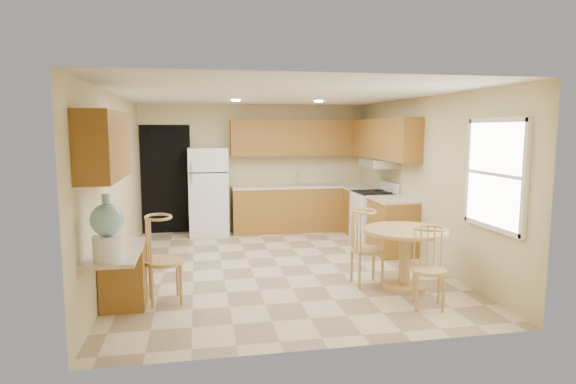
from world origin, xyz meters
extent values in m
plane|color=beige|center=(0.00, 0.00, 0.00)|extent=(5.50, 5.50, 0.00)
cube|color=white|center=(0.00, 0.00, 2.50)|extent=(4.50, 5.50, 0.02)
cube|color=#C7B986|center=(0.00, 2.75, 1.25)|extent=(4.50, 0.02, 2.50)
cube|color=#C7B986|center=(0.00, -2.75, 1.25)|extent=(4.50, 0.02, 2.50)
cube|color=#C7B986|center=(-2.25, 0.00, 1.25)|extent=(0.02, 5.50, 2.50)
cube|color=#C7B986|center=(2.25, 0.00, 1.25)|extent=(0.02, 5.50, 2.50)
cube|color=black|center=(-1.75, 2.73, 1.05)|extent=(0.90, 0.02, 2.10)
cube|color=#9E6A28|center=(0.88, 2.45, 0.43)|extent=(2.75, 0.60, 0.87)
cube|color=beige|center=(0.88, 2.45, 0.89)|extent=(2.75, 0.63, 0.04)
cube|color=#9E6A28|center=(1.95, 1.85, 0.43)|extent=(0.60, 0.59, 0.87)
cube|color=beige|center=(1.95, 1.85, 0.89)|extent=(0.63, 0.59, 0.04)
cube|color=#9E6A28|center=(1.95, 0.40, 0.43)|extent=(0.60, 0.80, 0.87)
cube|color=beige|center=(1.95, 0.40, 0.89)|extent=(0.63, 0.80, 0.04)
cube|color=#9E6A28|center=(0.88, 2.58, 1.85)|extent=(2.75, 0.33, 0.70)
cube|color=#9E6A28|center=(2.08, 1.21, 1.85)|extent=(0.33, 2.42, 0.70)
cube|color=#9E6A28|center=(-2.08, -1.60, 1.85)|extent=(0.33, 1.40, 0.70)
cube|color=silver|center=(0.85, 2.45, 0.91)|extent=(0.78, 0.44, 0.01)
cube|color=silver|center=(2.00, 1.18, 1.42)|extent=(0.50, 0.76, 0.14)
cube|color=#9E6A28|center=(-2.00, -1.32, 0.36)|extent=(0.48, 0.42, 0.72)
cube|color=beige|center=(-2.00, -1.70, 0.75)|extent=(0.50, 1.20, 0.04)
cube|color=white|center=(2.23, -1.85, 1.50)|extent=(0.05, 1.00, 1.20)
cube|color=white|center=(2.22, -1.85, 2.12)|extent=(0.05, 1.10, 0.06)
cube|color=white|center=(2.22, -1.85, 0.88)|extent=(0.05, 1.10, 0.06)
cube|color=white|center=(2.22, -2.38, 1.50)|extent=(0.05, 0.06, 1.28)
cube|color=white|center=(2.22, -1.32, 1.50)|extent=(0.05, 0.06, 1.28)
cylinder|color=white|center=(-0.50, 1.20, 2.48)|extent=(0.14, 0.14, 0.02)
cylinder|color=white|center=(0.90, 1.20, 2.48)|extent=(0.14, 0.14, 0.02)
cube|color=white|center=(-0.95, 2.40, 0.83)|extent=(0.74, 0.69, 1.67)
cube|color=black|center=(-0.95, 2.05, 1.23)|extent=(0.72, 0.01, 0.02)
cube|color=silver|center=(-1.26, 2.04, 1.13)|extent=(0.03, 0.03, 0.18)
cube|color=silver|center=(-1.26, 2.04, 1.33)|extent=(0.03, 0.03, 0.14)
cube|color=white|center=(1.92, 1.18, 0.45)|extent=(0.65, 0.76, 0.90)
cube|color=black|center=(1.92, 1.18, 0.91)|extent=(0.64, 0.75, 0.02)
cube|color=white|center=(2.20, 1.18, 1.00)|extent=(0.06, 0.76, 0.18)
cylinder|color=tan|center=(1.40, -1.29, 0.03)|extent=(0.56, 0.56, 0.06)
cylinder|color=tan|center=(1.40, -1.29, 0.38)|extent=(0.14, 0.14, 0.69)
cylinder|color=tan|center=(1.40, -1.29, 0.75)|extent=(1.05, 1.05, 0.04)
cylinder|color=tan|center=(0.99, -1.04, 0.46)|extent=(0.43, 0.43, 0.04)
cylinder|color=tan|center=(0.84, -0.88, 0.23)|extent=(0.04, 0.04, 0.46)
cylinder|color=tan|center=(1.15, -0.88, 0.23)|extent=(0.04, 0.04, 0.46)
cylinder|color=tan|center=(0.84, -1.19, 0.23)|extent=(0.04, 0.04, 0.46)
cylinder|color=tan|center=(1.15, -1.19, 0.23)|extent=(0.04, 0.04, 0.46)
cylinder|color=tan|center=(1.40, -1.94, 0.43)|extent=(0.40, 0.40, 0.04)
cylinder|color=tan|center=(1.26, -1.79, 0.21)|extent=(0.03, 0.03, 0.43)
cylinder|color=tan|center=(1.54, -1.79, 0.21)|extent=(0.03, 0.03, 0.43)
cylinder|color=tan|center=(1.26, -2.08, 0.21)|extent=(0.03, 0.03, 0.43)
cylinder|color=tan|center=(1.54, -2.08, 0.21)|extent=(0.03, 0.03, 0.43)
cylinder|color=tan|center=(-1.55, -1.20, 0.48)|extent=(0.45, 0.45, 0.04)
cylinder|color=tan|center=(-1.71, -1.04, 0.24)|extent=(0.04, 0.04, 0.48)
cylinder|color=tan|center=(-1.39, -1.04, 0.24)|extent=(0.04, 0.04, 0.48)
cylinder|color=tan|center=(-1.71, -1.36, 0.24)|extent=(0.04, 0.04, 0.48)
cylinder|color=tan|center=(-1.39, -1.36, 0.24)|extent=(0.04, 0.04, 0.48)
cylinder|color=white|center=(-2.00, -2.12, 0.89)|extent=(0.29, 0.29, 0.24)
sphere|color=#87BDD0|center=(-2.00, -2.12, 1.17)|extent=(0.31, 0.31, 0.31)
cylinder|color=#87BDD0|center=(-2.00, -2.12, 1.37)|extent=(0.08, 0.08, 0.09)
camera|label=1|loc=(-1.15, -6.83, 2.01)|focal=30.00mm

